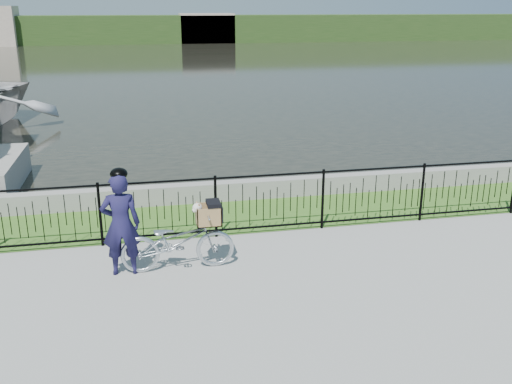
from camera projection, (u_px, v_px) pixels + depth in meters
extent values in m
plane|color=gray|center=(293.00, 269.00, 9.05)|extent=(120.00, 120.00, 0.00)
cube|color=#3D6921|center=(259.00, 214.00, 11.47)|extent=(60.00, 2.00, 0.01)
plane|color=black|center=(167.00, 66.00, 39.75)|extent=(120.00, 120.00, 0.00)
cube|color=gray|center=(249.00, 189.00, 12.33)|extent=(60.00, 0.30, 0.40)
cube|color=#2C481B|center=(152.00, 29.00, 64.40)|extent=(120.00, 6.00, 3.00)
cube|color=#B8A794|center=(207.00, 28.00, 64.14)|extent=(6.00, 3.00, 3.20)
imported|color=#B7BDC4|center=(178.00, 242.00, 8.93)|extent=(1.78, 0.62, 0.93)
cube|color=black|center=(209.00, 224.00, 8.95)|extent=(0.38, 0.18, 0.02)
cube|color=#997646|center=(209.00, 224.00, 8.94)|extent=(0.38, 0.32, 0.01)
cube|color=#997646|center=(207.00, 212.00, 9.04)|extent=(0.38, 0.01, 0.31)
cube|color=#997646|center=(210.00, 218.00, 8.76)|extent=(0.38, 0.02, 0.31)
cube|color=#997646|center=(220.00, 214.00, 8.93)|extent=(0.02, 0.32, 0.31)
cube|color=#997646|center=(197.00, 216.00, 8.86)|extent=(0.02, 0.32, 0.31)
cube|color=black|center=(213.00, 203.00, 8.86)|extent=(0.21, 0.34, 0.06)
cube|color=black|center=(221.00, 212.00, 8.93)|extent=(0.02, 0.34, 0.25)
ellipsoid|color=silver|center=(207.00, 216.00, 8.90)|extent=(0.31, 0.22, 0.20)
sphere|color=silver|center=(197.00, 208.00, 8.80)|extent=(0.15, 0.15, 0.15)
sphere|color=silver|center=(194.00, 210.00, 8.79)|extent=(0.07, 0.07, 0.07)
sphere|color=black|center=(193.00, 211.00, 8.77)|extent=(0.02, 0.02, 0.02)
cone|color=#A87046|center=(197.00, 203.00, 8.84)|extent=(0.06, 0.08, 0.08)
cone|color=#A87046|center=(199.00, 205.00, 8.75)|extent=(0.06, 0.08, 0.08)
imported|color=#18153B|center=(121.00, 224.00, 8.68)|extent=(0.60, 0.40, 1.63)
ellipsoid|color=black|center=(117.00, 174.00, 8.44)|extent=(0.26, 0.29, 0.18)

